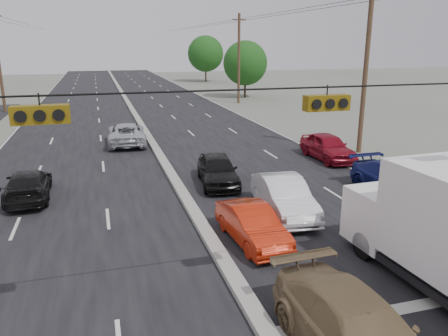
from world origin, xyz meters
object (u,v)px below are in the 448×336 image
Objects in this scene: red_sedan at (252,225)px; oncoming_far at (126,134)px; tree_right_mid at (245,63)px; queue_car_b at (284,197)px; utility_pole_right_c at (239,58)px; queue_car_e at (328,147)px; utility_pole_right_b at (366,71)px; queue_car_a at (218,170)px; oncoming_near at (28,185)px; tan_sedan at (358,335)px; tree_right_far at (206,54)px; queue_car_d at (397,182)px.

oncoming_far is (-3.08, 17.02, 0.09)m from red_sedan.
red_sedan is (-13.60, -40.58, -3.69)m from tree_right_mid.
queue_car_b is at bearing 40.05° from red_sedan.
queue_car_e is (-2.90, -26.13, -4.33)m from utility_pole_right_c.
red_sedan is at bearing -130.98° from queue_car_e.
utility_pole_right_b reaches higher than queue_car_b.
queue_car_a reaches higher than oncoming_near.
tan_sedan is 13.03m from queue_car_a.
tree_right_far is 1.76× the size of queue_car_b.
utility_pole_right_b reaches higher than queue_car_d.
red_sedan is 0.86× the size of queue_car_e.
tree_right_mid reaches higher than queue_car_d.
utility_pole_right_c reaches higher than queue_car_e.
utility_pole_right_c is 26.64m from queue_car_e.
queue_car_b is at bearing 112.04° from oncoming_far.
oncoming_far is (-5.18, 14.94, -0.02)m from queue_car_b.
queue_car_a is at bearing 80.32° from red_sedan.
queue_car_b is 15.81m from oncoming_far.
tree_right_mid is 1.37× the size of tan_sedan.
queue_car_b is 5.72m from queue_car_d.
tree_right_far reaches higher than queue_car_a.
queue_car_e is (0.40, 6.94, 0.02)m from queue_car_d.
red_sedan is at bearing 88.19° from tan_sedan.
queue_car_b is at bearing -176.49° from queue_car_d.
queue_car_b is (1.51, -4.56, 0.02)m from queue_car_a.
queue_car_e is 1.01× the size of oncoming_near.
queue_car_d reaches higher than oncoming_far.
utility_pole_right_b is at bearing 158.52° from oncoming_far.
utility_pole_right_b is at bearing -94.76° from tree_right_mid.
utility_pole_right_b is 2.21× the size of oncoming_near.
queue_car_d reaches higher than queue_car_a.
queue_car_d is at bearing -98.66° from tree_right_mid.
utility_pole_right_c is at bearing -126.16° from oncoming_near.
tree_right_mid is at bearing 66.86° from red_sedan.
utility_pole_right_c is 2.28× the size of queue_car_a.
red_sedan is 12.52m from queue_car_e.
red_sedan is 8.20m from queue_car_d.
tree_right_far is 56.65m from queue_car_e.
oncoming_far is (-17.68, -48.57, -4.22)m from tree_right_far.
tree_right_far is at bearing -113.46° from oncoming_near.
tan_sedan is at bearing 100.66° from oncoming_far.
red_sedan is at bearing 136.91° from oncoming_near.
tree_right_mid is at bearing -122.35° from oncoming_far.
queue_car_e reaches higher than oncoming_far.
utility_pole_right_c reaches higher than queue_car_a.
oncoming_far is (-14.18, 6.43, -4.37)m from utility_pole_right_b.
oncoming_far is (-3.18, 23.40, -0.02)m from tan_sedan.
tree_right_far is at bearing 87.71° from tree_right_mid.
tan_sedan reaches higher than queue_car_d.
queue_car_d is (-6.80, -63.07, -4.20)m from tree_right_far.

